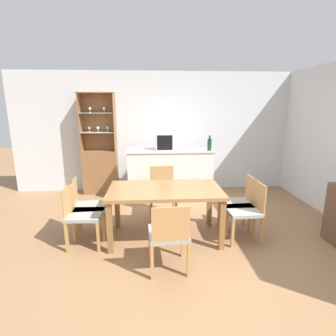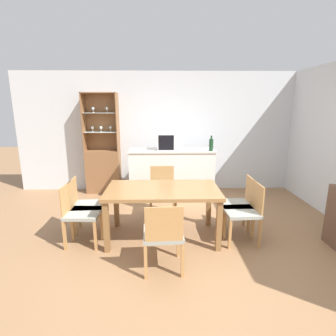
{
  "view_description": "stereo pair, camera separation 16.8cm",
  "coord_description": "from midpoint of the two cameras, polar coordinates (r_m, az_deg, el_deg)",
  "views": [
    {
      "loc": [
        -0.44,
        -3.11,
        1.84
      ],
      "look_at": [
        -0.17,
        1.14,
        0.83
      ],
      "focal_mm": 28.0,
      "sensor_mm": 36.0,
      "label": 1
    },
    {
      "loc": [
        -0.27,
        -3.11,
        1.84
      ],
      "look_at": [
        -0.17,
        1.14,
        0.83
      ],
      "focal_mm": 28.0,
      "sensor_mm": 36.0,
      "label": 2
    }
  ],
  "objects": [
    {
      "name": "kitchen_counter",
      "position": [
        5.23,
        -0.46,
        -1.44
      ],
      "size": [
        1.67,
        0.56,
        1.01
      ],
      "color": "white",
      "rests_on": "ground_plane"
    },
    {
      "name": "dining_chair_side_left_near",
      "position": [
        3.74,
        -19.41,
        -9.45
      ],
      "size": [
        0.46,
        0.46,
        0.83
      ],
      "rotation": [
        0.0,
        0.0,
        -1.61
      ],
      "color": "#999E93",
      "rests_on": "ground_plane"
    },
    {
      "name": "wine_bottle",
      "position": [
        5.04,
        8.07,
        5.11
      ],
      "size": [
        0.08,
        0.08,
        0.29
      ],
      "color": "#193D23",
      "rests_on": "kitchen_counter"
    },
    {
      "name": "microwave",
      "position": [
        5.13,
        -1.05,
        5.82
      ],
      "size": [
        0.45,
        0.38,
        0.32
      ],
      "color": "silver",
      "rests_on": "kitchen_counter"
    },
    {
      "name": "dining_chair_side_right_far",
      "position": [
        4.03,
        14.14,
        -7.45
      ],
      "size": [
        0.45,
        0.45,
        0.83
      ],
      "rotation": [
        0.0,
        0.0,
        1.58
      ],
      "color": "#999E93",
      "rests_on": "ground_plane"
    },
    {
      "name": "dining_chair_side_right_near",
      "position": [
        3.8,
        15.33,
        -8.82
      ],
      "size": [
        0.46,
        0.46,
        0.83
      ],
      "rotation": [
        0.0,
        0.0,
        1.62
      ],
      "color": "#999E93",
      "rests_on": "ground_plane"
    },
    {
      "name": "wall_back",
      "position": [
        5.78,
        -0.09,
        7.75
      ],
      "size": [
        6.8,
        0.06,
        2.55
      ],
      "color": "silver",
      "rests_on": "ground_plane"
    },
    {
      "name": "dining_chair_head_far",
      "position": [
        4.45,
        -2.27,
        -5.04
      ],
      "size": [
        0.46,
        0.46,
        0.83
      ],
      "rotation": [
        0.0,
        0.0,
        3.18
      ],
      "color": "#999E93",
      "rests_on": "ground_plane"
    },
    {
      "name": "dining_chair_head_near",
      "position": [
        3.02,
        -1.47,
        -14.29
      ],
      "size": [
        0.46,
        0.46,
        0.83
      ],
      "rotation": [
        0.0,
        0.0,
        0.05
      ],
      "color": "#999E93",
      "rests_on": "ground_plane"
    },
    {
      "name": "dining_table",
      "position": [
        3.65,
        -1.98,
        -5.79
      ],
      "size": [
        1.56,
        0.87,
        0.73
      ],
      "color": "olive",
      "rests_on": "ground_plane"
    },
    {
      "name": "ground_plane",
      "position": [
        3.63,
        2.58,
        -17.11
      ],
      "size": [
        18.0,
        18.0,
        0.0
      ],
      "primitive_type": "plane",
      "color": "#936B47"
    },
    {
      "name": "display_cabinet",
      "position": [
        5.8,
        -15.29,
        0.81
      ],
      "size": [
        0.71,
        0.34,
        2.11
      ],
      "color": "brown",
      "rests_on": "ground_plane"
    },
    {
      "name": "dining_chair_side_left_far",
      "position": [
        3.97,
        -18.42,
        -8.03
      ],
      "size": [
        0.47,
        0.47,
        0.83
      ],
      "rotation": [
        0.0,
        0.0,
        -1.51
      ],
      "color": "#999E93",
      "rests_on": "ground_plane"
    }
  ]
}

